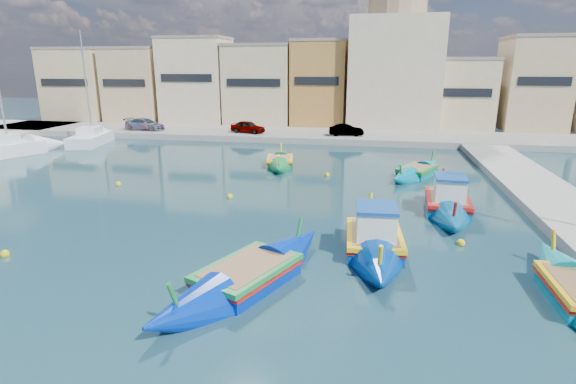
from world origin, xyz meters
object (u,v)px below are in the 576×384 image
(luzzu_blue_south, at_px, (248,277))
(yacht_midnorth, at_px, (26,147))
(church_block, at_px, (395,57))
(luzzu_blue_cabin, at_px, (374,241))
(luzzu_green, at_px, (280,162))
(luzzu_cyan_mid, at_px, (417,172))
(yacht_north, at_px, (98,137))
(luzzu_turquoise_cabin, at_px, (447,203))

(luzzu_blue_south, relative_size, yacht_midnorth, 0.77)
(church_block, bearing_deg, luzzu_blue_cabin, -92.64)
(luzzu_green, bearing_deg, yacht_midnorth, 177.66)
(luzzu_blue_cabin, bearing_deg, yacht_midnorth, 151.72)
(luzzu_blue_cabin, distance_m, luzzu_cyan_mid, 14.19)
(luzzu_green, distance_m, yacht_north, 21.87)
(church_block, xyz_separation_m, luzzu_blue_south, (-6.08, -41.22, -8.13))
(luzzu_turquoise_cabin, distance_m, luzzu_cyan_mid, 7.71)
(luzzu_green, height_order, yacht_north, yacht_north)
(luzzu_turquoise_cabin, distance_m, luzzu_blue_south, 13.08)
(luzzu_cyan_mid, bearing_deg, luzzu_green, 171.77)
(church_block, bearing_deg, luzzu_turquoise_cabin, -86.12)
(luzzu_blue_cabin, bearing_deg, luzzu_cyan_mid, 78.25)
(luzzu_green, height_order, luzzu_blue_south, luzzu_blue_south)
(luzzu_green, relative_size, yacht_north, 0.66)
(luzzu_turquoise_cabin, xyz_separation_m, yacht_north, (-31.49, 16.82, 0.08))
(luzzu_cyan_mid, distance_m, luzzu_blue_south, 19.28)
(luzzu_cyan_mid, xyz_separation_m, yacht_north, (-30.56, 9.17, 0.21))
(luzzu_blue_cabin, bearing_deg, luzzu_turquoise_cabin, 58.54)
(luzzu_cyan_mid, height_order, luzzu_blue_south, luzzu_blue_south)
(yacht_midnorth, bearing_deg, luzzu_cyan_mid, -4.15)
(luzzu_turquoise_cabin, xyz_separation_m, luzzu_blue_south, (-8.18, -10.21, -0.09))
(luzzu_blue_cabin, height_order, luzzu_cyan_mid, luzzu_blue_cabin)
(yacht_north, relative_size, yacht_midnorth, 0.93)
(luzzu_blue_cabin, relative_size, luzzu_green, 1.21)
(church_block, height_order, yacht_north, church_block)
(luzzu_turquoise_cabin, xyz_separation_m, luzzu_green, (-11.03, 9.11, -0.12))
(luzzu_blue_cabin, xyz_separation_m, yacht_midnorth, (-30.30, 16.30, 0.10))
(luzzu_turquoise_cabin, height_order, luzzu_cyan_mid, luzzu_turquoise_cabin)
(luzzu_cyan_mid, bearing_deg, yacht_midnorth, 175.85)
(yacht_north, bearing_deg, yacht_midnorth, -111.25)
(luzzu_green, xyz_separation_m, luzzu_blue_south, (2.85, -19.32, 0.04))
(luzzu_cyan_mid, relative_size, yacht_north, 0.67)
(church_block, bearing_deg, luzzu_green, -112.18)
(luzzu_blue_cabin, relative_size, yacht_midnorth, 0.74)
(luzzu_cyan_mid, bearing_deg, yacht_north, 163.29)
(luzzu_turquoise_cabin, height_order, yacht_midnorth, yacht_midnorth)
(church_block, xyz_separation_m, yacht_north, (-29.39, -14.18, -7.96))
(luzzu_turquoise_cabin, height_order, luzzu_blue_cabin, luzzu_blue_cabin)
(church_block, height_order, yacht_midnorth, church_block)
(luzzu_cyan_mid, xyz_separation_m, yacht_midnorth, (-33.19, 2.41, 0.25))
(luzzu_turquoise_cabin, xyz_separation_m, luzzu_blue_cabin, (-3.82, -6.24, 0.02))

